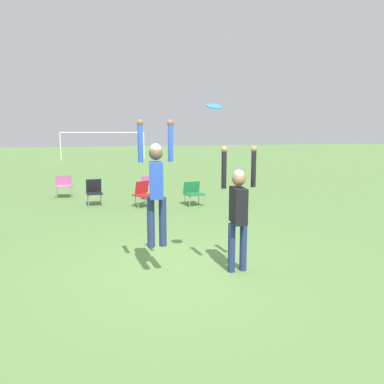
{
  "coord_description": "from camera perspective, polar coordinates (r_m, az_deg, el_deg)",
  "views": [
    {
      "loc": [
        -1.73,
        -5.71,
        2.27
      ],
      "look_at": [
        0.23,
        0.11,
        1.3
      ],
      "focal_mm": 35.0,
      "sensor_mm": 36.0,
      "label": 1
    }
  ],
  "objects": [
    {
      "name": "ground_plane",
      "position": [
        6.38,
        -1.7,
        -11.87
      ],
      "size": [
        120.0,
        120.0,
        0.0
      ],
      "primitive_type": "plane",
      "color": "#608C47"
    },
    {
      "name": "soccer_goal",
      "position": [
        33.22,
        -13.36,
        8.01
      ],
      "size": [
        7.1,
        0.1,
        2.35
      ],
      "color": "white",
      "rests_on": "ground_plane"
    },
    {
      "name": "camping_chair_1",
      "position": [
        14.07,
        -18.99,
        1.14
      ],
      "size": [
        0.67,
        0.71,
        0.78
      ],
      "rotation": [
        0.0,
        0.0,
        2.89
      ],
      "color": "gray",
      "rests_on": "ground_plane"
    },
    {
      "name": "person_jumping",
      "position": [
        5.85,
        -5.48,
        1.64
      ],
      "size": [
        0.58,
        0.46,
        2.0
      ],
      "rotation": [
        0.0,
        0.0,
        1.38
      ],
      "color": "navy",
      "rests_on": "ground_plane"
    },
    {
      "name": "frisbee",
      "position": [
        5.92,
        3.32,
        12.92
      ],
      "size": [
        0.25,
        0.24,
        0.1
      ],
      "color": "#2D9EDB"
    },
    {
      "name": "person_defending",
      "position": [
        6.11,
        7.06,
        -2.2
      ],
      "size": [
        0.62,
        0.5,
        2.07
      ],
      "rotation": [
        0.0,
        0.0,
        -1.76
      ],
      "color": "navy",
      "rests_on": "ground_plane"
    },
    {
      "name": "camping_chair_2",
      "position": [
        12.25,
        -14.69,
        0.26
      ],
      "size": [
        0.49,
        0.53,
        0.82
      ],
      "rotation": [
        0.0,
        0.0,
        3.18
      ],
      "color": "gray",
      "rests_on": "ground_plane"
    },
    {
      "name": "camping_chair_4",
      "position": [
        11.71,
        -7.48,
        -0.02
      ],
      "size": [
        0.7,
        0.77,
        0.79
      ],
      "rotation": [
        0.0,
        0.0,
        3.68
      ],
      "color": "gray",
      "rests_on": "ground_plane"
    },
    {
      "name": "camping_chair_0",
      "position": [
        11.85,
        0.2,
        0.05
      ],
      "size": [
        0.61,
        0.64,
        0.74
      ],
      "rotation": [
        0.0,
        0.0,
        3.25
      ],
      "color": "gray",
      "rests_on": "ground_plane"
    },
    {
      "name": "camping_chair_3",
      "position": [
        13.01,
        -6.52,
        1.02
      ],
      "size": [
        0.59,
        0.63,
        0.79
      ],
      "rotation": [
        0.0,
        0.0,
        2.81
      ],
      "color": "gray",
      "rests_on": "ground_plane"
    }
  ]
}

